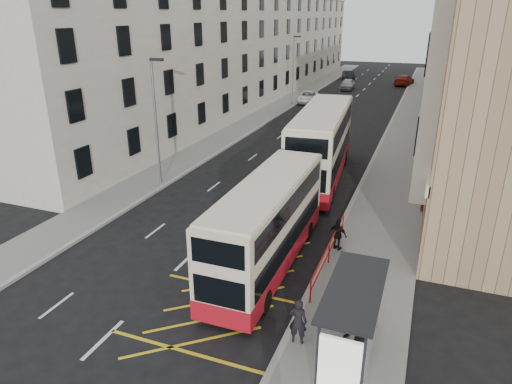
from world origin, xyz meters
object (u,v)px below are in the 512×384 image
at_px(street_lamp_far, 293,67).
at_px(car_silver, 347,84).
at_px(double_decker_front, 268,225).
at_px(pedestrian_mid, 357,320).
at_px(bus_shelter, 356,315).
at_px(pedestrian_far, 338,234).
at_px(car_red, 404,80).
at_px(car_dark, 349,75).
at_px(pedestrian_near, 298,321).
at_px(white_van, 308,97).
at_px(street_lamp_near, 156,116).
at_px(double_decker_rear, 321,145).

distance_m(street_lamp_far, car_silver, 15.80).
bearing_deg(double_decker_front, pedestrian_mid, -40.37).
height_order(bus_shelter, pedestrian_far, bus_shelter).
bearing_deg(car_red, car_dark, -12.60).
relative_size(bus_shelter, pedestrian_near, 2.49).
distance_m(street_lamp_far, car_red, 25.47).
distance_m(bus_shelter, car_dark, 69.84).
bearing_deg(pedestrian_far, double_decker_front, 63.29).
relative_size(double_decker_front, pedestrian_far, 6.42).
relative_size(bus_shelter, street_lamp_far, 0.53).
relative_size(street_lamp_far, white_van, 1.59).
relative_size(double_decker_front, car_dark, 2.37).
bearing_deg(pedestrian_far, street_lamp_near, 0.74).
distance_m(street_lamp_near, double_decker_rear, 10.89).
xyz_separation_m(bus_shelter, white_van, (-13.35, 44.83, -1.44)).
distance_m(pedestrian_mid, pedestrian_far, 6.52).
xyz_separation_m(double_decker_rear, pedestrian_far, (3.18, -9.64, -1.53)).
distance_m(double_decker_rear, pedestrian_far, 10.27).
bearing_deg(car_silver, car_dark, 96.38).
bearing_deg(car_silver, pedestrian_mid, -82.28).
bearing_deg(double_decker_front, bus_shelter, -48.27).
relative_size(bus_shelter, pedestrian_far, 2.70).
height_order(pedestrian_far, car_dark, pedestrian_far).
bearing_deg(street_lamp_far, pedestrian_mid, -70.42).
bearing_deg(car_red, street_lamp_near, 87.48).
relative_size(street_lamp_near, double_decker_front, 0.79).
bearing_deg(pedestrian_mid, street_lamp_far, 115.21).
bearing_deg(street_lamp_near, double_decker_front, -35.74).
bearing_deg(car_red, street_lamp_far, 72.61).
relative_size(street_lamp_far, car_dark, 1.88).
xyz_separation_m(street_lamp_far, double_decker_rear, (9.52, -25.18, -2.17)).
xyz_separation_m(street_lamp_far, car_silver, (4.01, 14.79, -3.84)).
bearing_deg(pedestrian_near, car_silver, -86.52).
bearing_deg(bus_shelter, pedestrian_mid, 93.92).
distance_m(pedestrian_mid, car_silver, 56.85).
xyz_separation_m(pedestrian_mid, white_van, (-13.26, 43.50, -0.31)).
xyz_separation_m(bus_shelter, pedestrian_far, (-1.99, 7.57, -1.20)).
height_order(pedestrian_far, car_red, pedestrian_far).
height_order(double_decker_rear, pedestrian_far, double_decker_rear).
height_order(pedestrian_mid, car_silver, pedestrian_mid).
distance_m(double_decker_rear, car_silver, 40.39).
height_order(pedestrian_far, white_van, pedestrian_far).
bearing_deg(car_silver, bus_shelter, -82.44).
height_order(street_lamp_near, pedestrian_near, street_lamp_near).
relative_size(pedestrian_mid, car_silver, 0.37).
height_order(pedestrian_near, car_red, pedestrian_near).
bearing_deg(white_van, pedestrian_near, -85.55).
height_order(street_lamp_far, white_van, street_lamp_far).
distance_m(bus_shelter, double_decker_rear, 17.97).
relative_size(white_van, car_dark, 1.18).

